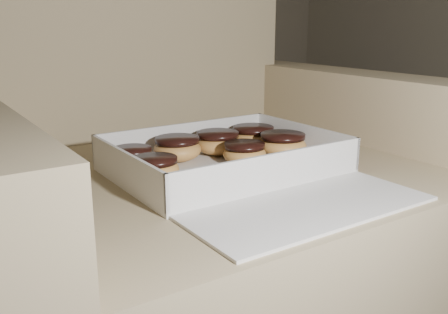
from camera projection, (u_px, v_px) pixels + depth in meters
name	position (u px, v px, depth m)	size (l,w,h in m)	color
armchair	(195.00, 219.00, 1.07)	(0.99, 0.84, 1.04)	#877356
bakery_box	(239.00, 170.00, 0.90)	(0.40, 0.47, 0.07)	silver
donut_a	(218.00, 142.00, 1.02)	(0.09, 0.09, 0.05)	#C28F44
donut_b	(283.00, 144.00, 1.00)	(0.10, 0.10, 0.05)	#C28F44
donut_c	(155.00, 168.00, 0.85)	(0.08, 0.08, 0.04)	#C28F44
donut_d	(177.00, 148.00, 0.97)	(0.09, 0.09, 0.05)	#C28F44
donut_e	(132.00, 157.00, 0.92)	(0.08, 0.08, 0.04)	#C28F44
donut_f	(245.00, 153.00, 0.95)	(0.08, 0.08, 0.04)	#C28F44
donut_g	(253.00, 136.00, 1.07)	(0.09, 0.09, 0.05)	#C28F44
crumb_a	(287.00, 163.00, 0.95)	(0.01, 0.01, 0.00)	black
crumb_b	(294.00, 175.00, 0.88)	(0.01, 0.01, 0.00)	black
crumb_c	(256.00, 168.00, 0.92)	(0.01, 0.01, 0.00)	black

